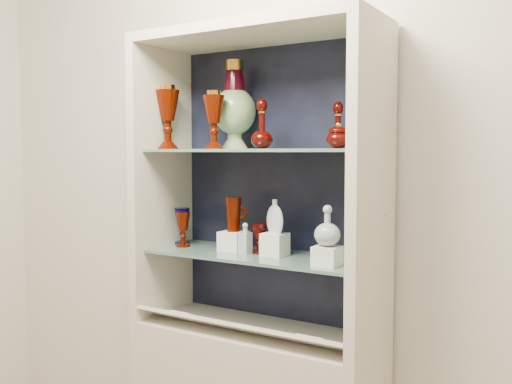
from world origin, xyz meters
The scene contains 28 objects.
wall_back centered at (0.00, 1.75, 1.40)m, with size 3.50×0.02×2.80m, color silver.
cabinet_back_panel centered at (0.00, 1.72, 1.32)m, with size 0.98×0.02×1.15m, color black.
cabinet_side_left centered at (-0.48, 1.53, 1.32)m, with size 0.04×0.40×1.15m, color beige.
cabinet_side_right centered at (0.48, 1.53, 1.32)m, with size 0.04×0.40×1.15m, color beige.
cabinet_top_cap centered at (0.00, 1.53, 1.92)m, with size 1.00×0.40×0.04m, color beige.
shelf_lower centered at (0.00, 1.55, 1.04)m, with size 0.92×0.34×0.01m, color slate.
shelf_upper centered at (0.00, 1.55, 1.46)m, with size 0.92×0.34×0.01m, color slate.
label_ledge centered at (0.00, 1.42, 0.78)m, with size 0.92×0.18×0.01m, color beige.
label_card_0 centered at (-0.28, 1.42, 0.80)m, with size 0.10×0.07×0.00m, color white.
label_card_1 centered at (0.31, 1.42, 0.80)m, with size 0.10×0.07×0.00m, color white.
pedestal_lamp_left centered at (-0.43, 1.51, 1.61)m, with size 0.11×0.11×0.27m, color #4C0E00, non-canonical shape.
pedestal_lamp_right centered at (-0.17, 1.49, 1.59)m, with size 0.09×0.09×0.23m, color #4C0E00, non-canonical shape.
enamel_urn centered at (-0.16, 1.63, 1.66)m, with size 0.18×0.18×0.37m, color #0A472A, non-canonical shape.
ruby_decanter_a centered at (0.02, 1.55, 1.58)m, with size 0.09×0.09×0.22m, color #3F0300, non-canonical shape.
ruby_decanter_b centered at (0.31, 1.61, 1.56)m, with size 0.08×0.08×0.19m, color #3F0300, non-canonical shape.
lidded_bowl centered at (0.36, 1.51, 1.52)m, with size 0.09×0.09×0.10m, color #3F0300, non-canonical shape.
cobalt_goblet centered at (-0.41, 1.58, 1.13)m, with size 0.07×0.07×0.16m, color #020039, non-canonical shape.
ruby_goblet_tall centered at (-0.37, 1.53, 1.12)m, with size 0.06×0.06×0.15m, color #4C0E00, non-canonical shape.
ruby_goblet_small centered at (0.00, 1.56, 1.11)m, with size 0.06×0.06×0.12m, color #3F0300, non-canonical shape.
riser_ruby_pitcher centered at (-0.13, 1.56, 1.09)m, with size 0.10×0.10×0.08m, color silver.
ruby_pitcher centered at (-0.13, 1.56, 1.20)m, with size 0.11×0.07×0.14m, color #4C0E00, non-canonical shape.
clear_square_bottle centered at (-0.04, 1.52, 1.11)m, with size 0.04×0.04×0.13m, color #96A4AF, non-canonical shape.
riser_flat_flask centered at (0.08, 1.54, 1.09)m, with size 0.09×0.09×0.09m, color silver.
flat_flask centered at (0.08, 1.54, 1.21)m, with size 0.10×0.04×0.14m, color silver, non-canonical shape.
riser_clear_round_decanter centered at (0.33, 1.47, 1.08)m, with size 0.09×0.09×0.07m, color silver.
clear_round_decanter centered at (0.33, 1.47, 1.19)m, with size 0.09×0.09×0.14m, color #96A4AF, non-canonical shape.
riser_cameo_medallion centered at (0.44, 1.62, 1.10)m, with size 0.08×0.08×0.10m, color silver.
cameo_medallion centered at (0.44, 1.62, 1.22)m, with size 0.12×0.04×0.14m, color black, non-canonical shape.
Camera 1 is at (1.18, -0.39, 1.46)m, focal length 40.00 mm.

